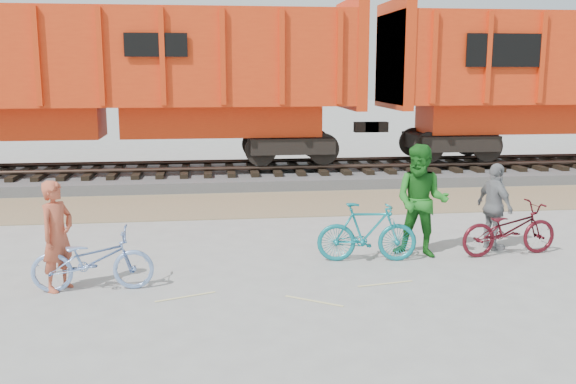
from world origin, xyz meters
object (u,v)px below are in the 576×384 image
Objects in this scene: bicycle_maroon at (509,229)px; person_man at (421,201)px; hopper_car_center at (110,77)px; bicycle_teal at (367,232)px; person_woman at (495,207)px; person_solo at (57,236)px; bicycle_blue at (93,260)px.

person_man is (-1.56, 0.14, 0.51)m from bicycle_maroon.
bicycle_maroon is (7.86, -8.34, -2.54)m from hopper_car_center.
bicycle_maroon is at bearing -82.23° from bicycle_teal.
hopper_car_center is 8.90× the size of person_woman.
person_solo is at bearing -87.23° from hopper_car_center.
bicycle_maroon is at bearing -53.57° from person_solo.
person_man is at bearing 78.44° from bicycle_maroon.
person_man is (1.00, 0.20, 0.47)m from bicycle_teal.
bicycle_maroon is at bearing -46.70° from hopper_car_center.
person_man is at bearing 87.94° from person_woman.
bicycle_blue is 1.12× the size of person_woman.
bicycle_blue is 1.07× the size of person_solo.
person_man is at bearing -52.46° from hopper_car_center.
hopper_car_center is 10.24m from bicycle_teal.
hopper_car_center is at bearing 38.73° from bicycle_teal.
person_woman is at bearing 39.38° from person_man.
person_woman is (2.46, 0.46, 0.28)m from bicycle_teal.
hopper_car_center reaches higher than person_solo.
bicycle_maroon is at bearing -82.87° from bicycle_blue.
person_solo is (-7.41, -0.89, 0.35)m from bicycle_maroon.
bicycle_teal is 4.93m from person_solo.
bicycle_teal is 2.52m from person_woman.
person_solo reaches higher than bicycle_maroon.
bicycle_blue is at bearing 108.54° from bicycle_teal.
person_woman is (7.76, -7.94, -2.22)m from hopper_car_center.
person_woman is (6.81, 1.39, 0.33)m from bicycle_blue.
hopper_car_center is 7.96× the size of bicycle_blue.
person_solo is 5.94m from person_man.
bicycle_maroon is 1.13× the size of person_woman.
bicycle_blue is 6.96m from person_woman.
bicycle_teal is at bearing -50.69° from person_solo.
bicycle_maroon is at bearing 24.16° from person_man.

